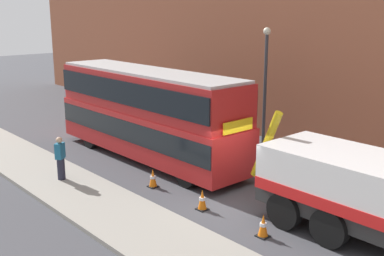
% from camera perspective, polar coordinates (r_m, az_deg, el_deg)
% --- Properties ---
extents(ground_plane, '(120.00, 120.00, 0.00)m').
position_cam_1_polar(ground_plane, '(17.28, 6.77, -8.71)').
color(ground_plane, '#424247').
extents(near_kerb, '(60.00, 2.80, 0.15)m').
position_cam_1_polar(near_kerb, '(14.64, -4.53, -12.71)').
color(near_kerb, gray).
rests_on(near_kerb, ground_plane).
extents(double_decker_bus, '(11.06, 2.58, 4.06)m').
position_cam_1_polar(double_decker_bus, '(21.42, -5.37, 2.07)').
color(double_decker_bus, '#AD1E1E').
rests_on(double_decker_bus, ground_plane).
extents(pedestrian_onlooker, '(0.44, 0.48, 1.71)m').
position_cam_1_polar(pedestrian_onlooker, '(19.29, -15.45, -3.57)').
color(pedestrian_onlooker, '#232333').
rests_on(pedestrian_onlooker, near_kerb).
extents(traffic_cone_near_bus, '(0.36, 0.36, 0.72)m').
position_cam_1_polar(traffic_cone_near_bus, '(18.43, -4.70, -6.04)').
color(traffic_cone_near_bus, orange).
rests_on(traffic_cone_near_bus, ground_plane).
extents(traffic_cone_midway, '(0.36, 0.36, 0.72)m').
position_cam_1_polar(traffic_cone_midway, '(16.38, 1.24, -8.63)').
color(traffic_cone_midway, orange).
rests_on(traffic_cone_midway, ground_plane).
extents(traffic_cone_near_truck, '(0.36, 0.36, 0.72)m').
position_cam_1_polar(traffic_cone_near_truck, '(14.71, 8.51, -11.54)').
color(traffic_cone_near_truck, orange).
rests_on(traffic_cone_near_truck, ground_plane).
extents(street_lamp, '(0.36, 0.36, 5.83)m').
position_cam_1_polar(street_lamp, '(23.15, 8.77, 5.98)').
color(street_lamp, '#38383D').
rests_on(street_lamp, ground_plane).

